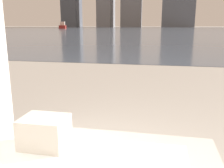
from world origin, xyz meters
TOP-DOWN VIEW (x-y plane):
  - towel_stack at (-0.04, 0.77)m, footprint 0.24×0.19m
  - harbor_water at (0.00, 62.00)m, footprint 180.00×110.00m
  - harbor_boat_2 at (-28.37, 70.09)m, footprint 3.30×5.53m

SIDE VIEW (x-z plane):
  - harbor_water at x=0.00m, z-range 0.00..0.01m
  - towel_stack at x=-0.04m, z-range 0.53..0.69m
  - harbor_boat_2 at x=-28.37m, z-range -0.28..1.68m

